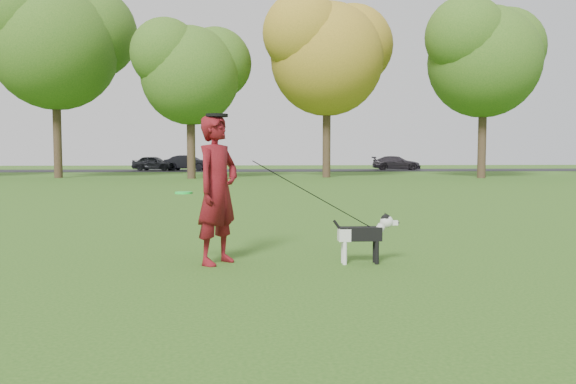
{
  "coord_description": "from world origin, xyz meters",
  "views": [
    {
      "loc": [
        -0.64,
        -7.2,
        1.48
      ],
      "look_at": [
        -0.12,
        0.43,
        0.95
      ],
      "focal_mm": 35.0,
      "sensor_mm": 36.0,
      "label": 1
    }
  ],
  "objects": [
    {
      "name": "ground",
      "position": [
        0.0,
        0.0,
        0.0
      ],
      "size": [
        120.0,
        120.0,
        0.0
      ],
      "primitive_type": "plane",
      "color": "#285116",
      "rests_on": "ground"
    },
    {
      "name": "road",
      "position": [
        0.0,
        40.0,
        0.01
      ],
      "size": [
        120.0,
        7.0,
        0.02
      ],
      "primitive_type": "cube",
      "color": "black",
      "rests_on": "ground"
    },
    {
      "name": "man_held_items",
      "position": [
        0.15,
        0.2,
        0.96
      ],
      "size": [
        2.65,
        0.39,
        1.54
      ],
      "color": "#1CE442",
      "rests_on": "ground"
    },
    {
      "name": "car_left",
      "position": [
        -8.55,
        40.0,
        0.63
      ],
      "size": [
        3.84,
        2.35,
        1.22
      ],
      "primitive_type": "imported",
      "rotation": [
        0.0,
        0.0,
        1.3
      ],
      "color": "black",
      "rests_on": "road"
    },
    {
      "name": "car_mid",
      "position": [
        -5.72,
        40.0,
        0.65
      ],
      "size": [
        4.04,
        2.13,
        1.27
      ],
      "primitive_type": "imported",
      "rotation": [
        0.0,
        0.0,
        1.36
      ],
      "color": "black",
      "rests_on": "road"
    },
    {
      "name": "dog",
      "position": [
        0.9,
        0.16,
        0.42
      ],
      "size": [
        0.9,
        0.18,
        0.69
      ],
      "color": "black",
      "rests_on": "ground"
    },
    {
      "name": "car_right",
      "position": [
        11.87,
        40.0,
        0.61
      ],
      "size": [
        4.28,
        2.17,
        1.19
      ],
      "primitive_type": "imported",
      "rotation": [
        0.0,
        0.0,
        1.44
      ],
      "color": "#262228",
      "rests_on": "road"
    },
    {
      "name": "tree_row",
      "position": [
        -1.43,
        26.07,
        7.41
      ],
      "size": [
        51.74,
        8.86,
        12.01
      ],
      "color": "#38281C",
      "rests_on": "ground"
    },
    {
      "name": "man",
      "position": [
        -1.07,
        0.29,
        1.0
      ],
      "size": [
        0.81,
        0.87,
        1.99
      ],
      "primitive_type": "imported",
      "rotation": [
        0.0,
        0.0,
        0.94
      ],
      "color": "#550C12",
      "rests_on": "ground"
    }
  ]
}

